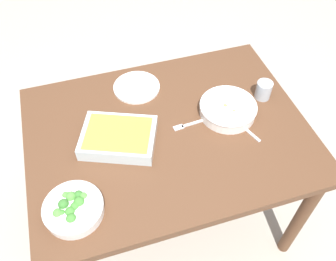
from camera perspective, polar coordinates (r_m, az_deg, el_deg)
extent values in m
plane|color=#B2A899|center=(2.17, 0.00, -12.63)|extent=(6.00, 6.00, 0.00)
cube|color=brown|center=(1.57, 0.00, -0.47)|extent=(1.20, 0.90, 0.04)
cylinder|color=brown|center=(1.87, 20.20, -12.74)|extent=(0.06, 0.06, 0.70)
cylinder|color=brown|center=(2.09, -17.61, -2.40)|extent=(0.06, 0.06, 0.70)
cylinder|color=brown|center=(2.24, 10.34, 4.04)|extent=(0.06, 0.06, 0.70)
cylinder|color=white|center=(1.62, 9.40, 3.32)|extent=(0.25, 0.25, 0.05)
torus|color=white|center=(1.60, 9.51, 3.89)|extent=(0.25, 0.25, 0.01)
cylinder|color=#B2844C|center=(1.62, 9.41, 3.39)|extent=(0.20, 0.20, 0.03)
sphere|color=#B2844C|center=(1.59, 10.33, 2.95)|extent=(0.02, 0.02, 0.02)
sphere|color=silver|center=(1.60, 8.72, 3.70)|extent=(0.02, 0.02, 0.02)
sphere|color=#B2844C|center=(1.60, 8.98, 3.78)|extent=(0.02, 0.02, 0.02)
sphere|color=silver|center=(1.61, 10.97, 3.54)|extent=(0.02, 0.02, 0.02)
cylinder|color=white|center=(1.36, -14.62, -11.94)|extent=(0.21, 0.21, 0.05)
torus|color=white|center=(1.34, -14.80, -11.52)|extent=(0.22, 0.22, 0.01)
cylinder|color=#8CB272|center=(1.36, -14.64, -11.89)|extent=(0.17, 0.17, 0.02)
sphere|color=#3D7A33|center=(1.35, -16.14, -11.12)|extent=(0.04, 0.04, 0.04)
sphere|color=#478C38|center=(1.32, -15.02, -13.25)|extent=(0.04, 0.04, 0.04)
sphere|color=#478C38|center=(1.34, -13.84, -10.89)|extent=(0.04, 0.04, 0.04)
sphere|color=#478C38|center=(1.34, -14.47, -11.52)|extent=(0.03, 0.03, 0.03)
sphere|color=#478C38|center=(1.33, -15.17, -12.26)|extent=(0.04, 0.04, 0.04)
sphere|color=#478C38|center=(1.34, -16.35, -12.38)|extent=(0.02, 0.02, 0.02)
sphere|color=#569E42|center=(1.37, -15.81, -9.81)|extent=(0.03, 0.03, 0.03)
sphere|color=#569E42|center=(1.34, -17.01, -12.36)|extent=(0.03, 0.03, 0.03)
sphere|color=#3D7A33|center=(1.34, -14.48, -11.90)|extent=(0.02, 0.02, 0.02)
sphere|color=#569E42|center=(1.36, -15.04, -10.05)|extent=(0.04, 0.04, 0.04)
sphere|color=#569E42|center=(1.35, -13.16, -10.06)|extent=(0.03, 0.03, 0.03)
sphere|color=#3D7A33|center=(1.36, -13.93, -9.80)|extent=(0.03, 0.03, 0.03)
cube|color=silver|center=(1.50, -7.79, -1.14)|extent=(0.36, 0.32, 0.06)
cube|color=gold|center=(1.49, -7.83, -0.85)|extent=(0.32, 0.28, 0.04)
cylinder|color=#B2BCC6|center=(1.72, 14.84, 6.19)|extent=(0.07, 0.07, 0.08)
cylinder|color=black|center=(1.73, 14.76, 5.89)|extent=(0.06, 0.06, 0.05)
cylinder|color=white|center=(1.74, -4.97, 6.82)|extent=(0.22, 0.22, 0.01)
cube|color=silver|center=(1.58, 12.52, -0.12)|extent=(0.06, 0.14, 0.01)
ellipsoid|color=silver|center=(1.62, 10.44, 1.81)|extent=(0.04, 0.05, 0.01)
cube|color=silver|center=(1.59, 4.51, 1.30)|extent=(0.14, 0.02, 0.01)
cube|color=silver|center=(1.56, 1.67, 0.44)|extent=(0.05, 0.03, 0.01)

